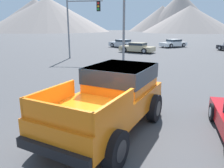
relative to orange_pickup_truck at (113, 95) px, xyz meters
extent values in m
plane|color=#424244|center=(0.06, -0.47, -1.13)|extent=(320.00, 320.00, 0.00)
cube|color=orange|center=(-0.12, -0.33, -0.27)|extent=(3.51, 5.23, 0.65)
cube|color=orange|center=(0.21, 0.58, 0.45)|extent=(2.46, 2.63, 0.78)
cube|color=#1E2833|center=(0.21, 0.58, 0.59)|extent=(2.51, 2.68, 0.50)
cube|color=orange|center=(-1.48, -1.28, 0.30)|extent=(0.72, 1.85, 0.48)
cube|color=orange|center=(0.34, -1.93, 0.30)|extent=(0.72, 1.85, 0.48)
cube|color=orange|center=(-0.88, -2.48, 0.30)|extent=(1.85, 0.72, 0.48)
cube|color=black|center=(0.71, 2.00, -0.47)|extent=(1.91, 0.81, 0.24)
cube|color=black|center=(-0.94, -2.65, -0.47)|extent=(1.91, 0.81, 0.24)
cylinder|color=black|center=(-0.59, 1.43, -0.65)|extent=(0.60, 1.00, 0.95)
cylinder|color=#232326|center=(-0.59, 1.43, -0.65)|extent=(0.47, 0.60, 0.52)
cylinder|color=black|center=(1.36, 0.74, -0.65)|extent=(0.60, 1.00, 0.95)
cylinder|color=#232326|center=(1.36, 0.74, -0.65)|extent=(0.47, 0.60, 0.52)
cylinder|color=black|center=(-1.59, -1.40, -0.65)|extent=(0.60, 1.00, 0.95)
cylinder|color=#232326|center=(-1.59, -1.40, -0.65)|extent=(0.47, 0.60, 0.52)
cylinder|color=black|center=(0.36, -2.09, -0.65)|extent=(0.60, 1.00, 0.95)
cylinder|color=#232326|center=(0.36, -2.09, -0.65)|extent=(0.47, 0.60, 0.52)
cylinder|color=black|center=(3.43, 1.03, -0.81)|extent=(0.29, 0.65, 0.62)
cylinder|color=#9E9EA3|center=(3.43, 1.03, -0.81)|extent=(0.27, 0.37, 0.34)
cube|color=white|center=(5.53, 28.76, -0.66)|extent=(4.47, 4.10, 0.56)
cube|color=white|center=(5.61, 28.83, -0.15)|extent=(2.38, 2.34, 0.47)
cube|color=#1E2833|center=(5.61, 28.83, -0.09)|extent=(2.43, 2.39, 0.28)
cylinder|color=black|center=(5.01, 27.26, -0.79)|extent=(0.66, 0.60, 0.67)
cylinder|color=#9E9EA3|center=(5.01, 27.26, -0.79)|extent=(0.43, 0.42, 0.37)
cylinder|color=black|center=(3.95, 28.55, -0.79)|extent=(0.66, 0.60, 0.67)
cylinder|color=#9E9EA3|center=(3.95, 28.55, -0.79)|extent=(0.43, 0.42, 0.37)
cylinder|color=black|center=(7.10, 28.97, -0.79)|extent=(0.66, 0.60, 0.67)
cylinder|color=#9E9EA3|center=(7.10, 28.97, -0.79)|extent=(0.43, 0.42, 0.37)
cylinder|color=black|center=(6.04, 30.26, -0.79)|extent=(0.66, 0.60, 0.67)
cylinder|color=#9E9EA3|center=(6.04, 30.26, -0.79)|extent=(0.43, 0.42, 0.37)
cube|color=tan|center=(0.16, 21.14, -0.66)|extent=(4.63, 3.30, 0.57)
cube|color=tan|center=(0.26, 21.10, -0.14)|extent=(2.26, 2.14, 0.45)
cube|color=#1E2833|center=(0.26, 21.10, -0.09)|extent=(2.31, 2.19, 0.27)
cylinder|color=black|center=(-1.39, 20.87, -0.80)|extent=(0.69, 0.46, 0.66)
cylinder|color=#9E9EA3|center=(-1.39, 20.87, -0.80)|extent=(0.42, 0.36, 0.36)
cylinder|color=black|center=(-0.73, 22.44, -0.80)|extent=(0.69, 0.46, 0.66)
cylinder|color=#9E9EA3|center=(-0.73, 22.44, -0.80)|extent=(0.42, 0.36, 0.36)
cylinder|color=black|center=(1.05, 19.84, -0.80)|extent=(0.69, 0.46, 0.66)
cylinder|color=#9E9EA3|center=(1.05, 19.84, -0.80)|extent=(0.42, 0.36, 0.36)
cylinder|color=black|center=(1.71, 21.41, -0.80)|extent=(0.69, 0.46, 0.66)
cylinder|color=#9E9EA3|center=(1.71, 21.41, -0.80)|extent=(0.42, 0.36, 0.36)
cube|color=#B7BABF|center=(-2.23, 27.21, -0.65)|extent=(4.54, 4.04, 0.60)
cube|color=#B7BABF|center=(-2.15, 27.15, -0.13)|extent=(2.40, 2.35, 0.44)
cube|color=#1E2833|center=(-2.15, 27.15, -0.08)|extent=(2.45, 2.40, 0.26)
cylinder|color=black|center=(-3.82, 27.34, -0.80)|extent=(0.65, 0.57, 0.65)
cylinder|color=#9E9EA3|center=(-3.82, 27.34, -0.80)|extent=(0.43, 0.40, 0.36)
cylinder|color=black|center=(-2.80, 28.70, -0.80)|extent=(0.65, 0.57, 0.65)
cylinder|color=#9E9EA3|center=(-2.80, 28.70, -0.80)|extent=(0.43, 0.40, 0.36)
cylinder|color=black|center=(-1.67, 25.72, -0.80)|extent=(0.65, 0.57, 0.65)
cylinder|color=#9E9EA3|center=(-1.67, 25.72, -0.80)|extent=(0.43, 0.40, 0.36)
cylinder|color=black|center=(-0.64, 27.08, -0.80)|extent=(0.65, 0.57, 0.65)
cylinder|color=#9E9EA3|center=(-0.64, 27.08, -0.80)|extent=(0.43, 0.40, 0.36)
cylinder|color=black|center=(11.16, 24.77, -0.79)|extent=(0.41, 0.71, 0.68)
cylinder|color=#9E9EA3|center=(11.16, 24.77, -0.79)|extent=(0.33, 0.43, 0.37)
cylinder|color=slate|center=(-6.53, 15.03, 1.76)|extent=(0.16, 0.16, 5.77)
cylinder|color=slate|center=(-4.77, 15.03, 4.40)|extent=(3.51, 0.11, 0.11)
cube|color=black|center=(-3.44, 15.03, 3.90)|extent=(0.34, 0.26, 0.90)
sphere|color=red|center=(-3.44, 14.88, 4.17)|extent=(0.20, 0.20, 0.20)
sphere|color=orange|center=(-3.44, 14.88, 3.90)|extent=(0.20, 0.20, 0.20)
sphere|color=green|center=(-3.44, 14.88, 3.63)|extent=(0.20, 0.20, 0.20)
cylinder|color=slate|center=(-0.26, 6.62, 3.13)|extent=(0.14, 0.14, 8.52)
cone|color=gray|center=(-52.24, 114.56, 8.07)|extent=(68.22, 68.22, 18.39)
cone|color=gray|center=(22.71, 108.77, 5.21)|extent=(45.12, 45.12, 12.67)
cone|color=gray|center=(11.64, 132.82, 6.23)|extent=(39.75, 39.75, 14.71)
cone|color=gray|center=(-68.05, 131.88, 8.77)|extent=(56.89, 56.89, 19.78)
cone|color=gray|center=(21.60, 131.92, 9.77)|extent=(46.18, 46.18, 21.79)
camera|label=1|loc=(0.90, -6.53, 2.12)|focal=35.00mm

